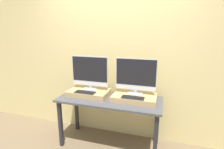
# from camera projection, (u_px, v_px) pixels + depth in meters

# --- Properties ---
(wall_back) EXTENTS (8.00, 0.04, 2.60)m
(wall_back) POSITION_uv_depth(u_px,v_px,m) (117.00, 59.00, 2.81)
(wall_back) COLOR #DBC684
(wall_back) RESTS_ON ground_plane
(workbench) EXTENTS (1.53, 0.63, 0.77)m
(workbench) POSITION_uv_depth(u_px,v_px,m) (110.00, 104.00, 2.61)
(workbench) COLOR #47474C
(workbench) RESTS_ON ground_plane
(wooden_riser_left) EXTENTS (0.62, 0.38, 0.08)m
(wooden_riser_left) POSITION_uv_depth(u_px,v_px,m) (89.00, 93.00, 2.73)
(wooden_riser_left) COLOR tan
(wooden_riser_left) RESTS_ON workbench
(monitor_left) EXTENTS (0.59, 0.22, 0.52)m
(monitor_left) POSITION_uv_depth(u_px,v_px,m) (90.00, 72.00, 2.72)
(monitor_left) COLOR #B2B2B7
(monitor_left) RESTS_ON wooden_riser_left
(keyboard_left) EXTENTS (0.31, 0.12, 0.01)m
(keyboard_left) POSITION_uv_depth(u_px,v_px,m) (85.00, 92.00, 2.60)
(keyboard_left) COLOR #2D2D2D
(keyboard_left) RESTS_ON wooden_riser_left
(wooden_riser_right) EXTENTS (0.62, 0.38, 0.08)m
(wooden_riser_right) POSITION_uv_depth(u_px,v_px,m) (134.00, 98.00, 2.52)
(wooden_riser_right) COLOR tan
(wooden_riser_right) RESTS_ON workbench
(monitor_right) EXTENTS (0.59, 0.22, 0.52)m
(monitor_right) POSITION_uv_depth(u_px,v_px,m) (136.00, 76.00, 2.51)
(monitor_right) COLOR #B2B2B7
(monitor_right) RESTS_ON wooden_riser_right
(keyboard_right) EXTENTS (0.31, 0.12, 0.01)m
(keyboard_right) POSITION_uv_depth(u_px,v_px,m) (133.00, 98.00, 2.40)
(keyboard_right) COLOR #2D2D2D
(keyboard_right) RESTS_ON wooden_riser_right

